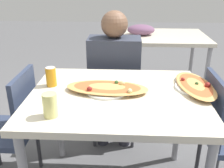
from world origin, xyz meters
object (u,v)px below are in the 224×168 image
at_px(dining_table, 117,106).
at_px(drink_glass, 50,105).
at_px(person_seated, 114,69).
at_px(pizza_main, 107,88).
at_px(soda_can, 51,77).
at_px(chair_far_seated, 115,86).
at_px(chair_side_left, 12,125).
at_px(pizza_second, 195,86).

height_order(dining_table, drink_glass, drink_glass).
bearing_deg(person_seated, dining_table, 94.03).
bearing_deg(pizza_main, soda_can, 169.42).
xyz_separation_m(chair_far_seated, soda_can, (-0.38, -0.66, 0.35)).
height_order(chair_far_seated, drink_glass, drink_glass).
xyz_separation_m(dining_table, chair_side_left, (-0.72, 0.06, -0.20)).
bearing_deg(dining_table, pizza_main, 149.17).
height_order(chair_far_seated, chair_side_left, same).
bearing_deg(dining_table, person_seated, 94.03).
distance_m(chair_far_seated, drink_glass, 1.14).
bearing_deg(dining_table, pizza_second, 12.00).
bearing_deg(chair_far_seated, dining_table, 93.44).
bearing_deg(pizza_second, soda_can, 179.93).
relative_size(pizza_main, soda_can, 4.22).
distance_m(chair_side_left, person_seated, 0.92).
height_order(chair_side_left, pizza_second, chair_side_left).
height_order(dining_table, pizza_main, pizza_main).
bearing_deg(chair_side_left, person_seated, -48.91).
relative_size(dining_table, soda_can, 8.52).
distance_m(dining_table, soda_can, 0.47).
relative_size(chair_far_seated, pizza_second, 1.79).
height_order(chair_side_left, soda_can, soda_can).
distance_m(chair_far_seated, chair_side_left, 0.98).
relative_size(person_seated, pizza_main, 2.24).
relative_size(soda_can, drink_glass, 1.00).
relative_size(dining_table, pizza_second, 2.20).
relative_size(pizza_main, pizza_second, 1.09).
xyz_separation_m(person_seated, pizza_main, (-0.02, -0.61, 0.10)).
xyz_separation_m(person_seated, drink_glass, (-0.28, -0.93, 0.14)).
bearing_deg(soda_can, drink_glass, -75.59).
xyz_separation_m(chair_far_seated, chair_side_left, (-0.68, -0.70, 0.00)).
distance_m(chair_far_seated, pizza_main, 0.79).
xyz_separation_m(chair_side_left, drink_glass, (0.39, -0.34, 0.35)).
height_order(pizza_main, soda_can, soda_can).
xyz_separation_m(dining_table, pizza_second, (0.49, 0.10, 0.10)).
bearing_deg(chair_far_seated, chair_side_left, 46.04).
distance_m(person_seated, pizza_second, 0.77).
bearing_deg(pizza_main, dining_table, -30.83).
bearing_deg(person_seated, pizza_main, 88.50).
xyz_separation_m(person_seated, soda_can, (-0.38, -0.55, 0.14)).
height_order(chair_side_left, pizza_main, chair_side_left).
relative_size(chair_side_left, soda_can, 6.94).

